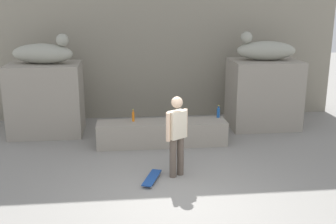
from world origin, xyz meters
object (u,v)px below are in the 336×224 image
(statue_reclining_left, at_px, (44,53))
(skater, at_px, (177,133))
(statue_reclining_right, at_px, (265,50))
(bottle_orange, at_px, (133,116))
(bottle_blue, at_px, (218,112))
(skateboard, at_px, (152,178))

(statue_reclining_left, distance_m, skater, 4.57)
(statue_reclining_right, xyz_separation_m, bottle_orange, (-3.63, -1.14, -1.45))
(statue_reclining_right, xyz_separation_m, skater, (-2.81, -3.16, -1.25))
(bottle_blue, bearing_deg, statue_reclining_right, 35.13)
(skateboard, relative_size, bottle_orange, 2.74)
(statue_reclining_left, xyz_separation_m, statue_reclining_right, (5.87, 0.01, 0.00))
(statue_reclining_left, relative_size, statue_reclining_right, 1.02)
(statue_reclining_left, relative_size, bottle_blue, 5.28)
(skateboard, relative_size, bottle_blue, 2.58)
(statue_reclining_right, height_order, skater, statue_reclining_right)
(bottle_orange, bearing_deg, statue_reclining_left, 153.14)
(skater, relative_size, bottle_orange, 5.58)
(statue_reclining_left, distance_m, bottle_orange, 2.90)
(skater, distance_m, bottle_orange, 2.19)
(skater, bearing_deg, statue_reclining_left, -79.31)
(skateboard, bearing_deg, statue_reclining_right, 154.58)
(statue_reclining_left, bearing_deg, bottle_blue, -1.66)
(bottle_blue, bearing_deg, bottle_orange, -177.16)
(statue_reclining_left, height_order, statue_reclining_right, same)
(statue_reclining_left, bearing_deg, statue_reclining_right, 11.58)
(skater, height_order, bottle_blue, skater)
(statue_reclining_left, height_order, bottle_blue, statue_reclining_left)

